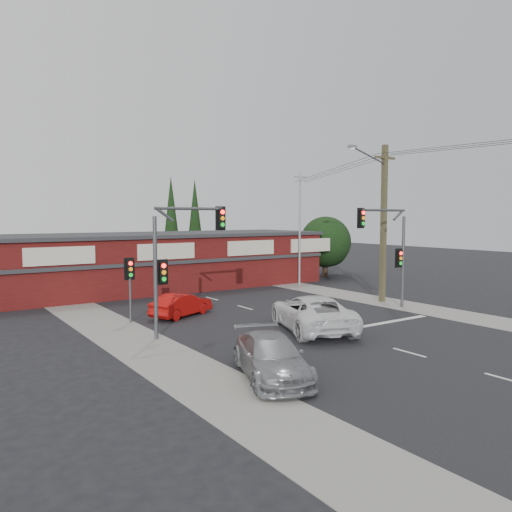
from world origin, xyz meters
TOP-DOWN VIEW (x-y plane):
  - ground at (0.00, 0.00)m, footprint 120.00×120.00m
  - road_strip at (0.00, 5.00)m, footprint 14.00×70.00m
  - verge_left at (-8.50, 5.00)m, footprint 3.00×70.00m
  - verge_right at (8.50, 5.00)m, footprint 3.00×70.00m
  - stop_line at (3.50, -1.50)m, footprint 6.50×0.35m
  - white_suv at (-0.58, -0.59)m, footprint 4.91×6.78m
  - silver_suv at (-6.41, -5.22)m, footprint 3.63×5.28m
  - red_sedan at (-4.29, 6.04)m, footprint 4.14×2.86m
  - lane_dashes at (0.00, 6.20)m, footprint 0.12×50.00m
  - shop_building at (-0.99, 16.99)m, footprint 27.30×8.40m
  - tree_cluster at (14.69, 15.44)m, footprint 5.90×5.10m
  - conifer_near at (3.50, 24.00)m, footprint 1.80×1.80m
  - conifer_far at (7.00, 26.00)m, footprint 1.80×1.80m
  - traffic_mast_left at (-6.43, 2.00)m, footprint 3.77×0.27m
  - traffic_mast_right at (6.86, 1.00)m, footprint 3.96×0.27m
  - pedestal_signal at (-7.20, 6.01)m, footprint 0.55×0.27m
  - utility_pole at (8.36, 2.99)m, footprint 4.38×0.59m
  - steel_pole at (9.00, 12.00)m, footprint 1.20×0.16m
  - power_lines at (8.47, -2.47)m, footprint 2.01×29.00m

SIDE VIEW (x-z plane):
  - ground at x=0.00m, z-range 0.00..0.00m
  - road_strip at x=0.00m, z-range 0.00..0.01m
  - verge_left at x=-8.50m, z-range 0.00..0.02m
  - verge_right at x=8.50m, z-range 0.00..0.02m
  - lane_dashes at x=0.00m, z-range 0.01..0.02m
  - stop_line at x=3.50m, z-range 0.01..0.02m
  - red_sedan at x=-4.29m, z-range 0.00..1.29m
  - silver_suv at x=-6.41m, z-range 0.00..1.42m
  - white_suv at x=-0.58m, z-range 0.00..1.71m
  - shop_building at x=-0.99m, z-range 0.02..4.25m
  - pedestal_signal at x=-7.20m, z-range 0.72..4.09m
  - tree_cluster at x=14.69m, z-range 0.15..5.65m
  - traffic_mast_left at x=-6.43m, z-range 0.94..6.92m
  - traffic_mast_right at x=6.86m, z-range 0.96..6.93m
  - steel_pole at x=9.00m, z-range 0.20..9.20m
  - utility_pole at x=8.36m, z-range 0.40..10.40m
  - conifer_near at x=3.50m, z-range 0.85..10.10m
  - conifer_far at x=7.00m, z-range 0.85..10.10m
  - power_lines at x=8.47m, z-range 8.43..9.65m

